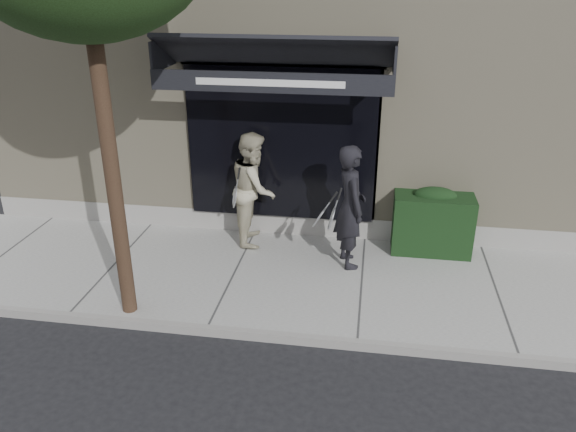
# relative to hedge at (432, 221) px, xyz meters

# --- Properties ---
(ground) EXTENTS (80.00, 80.00, 0.00)m
(ground) POSITION_rel_hedge_xyz_m (-1.10, -1.25, -0.66)
(ground) COLOR black
(ground) RESTS_ON ground
(sidewalk) EXTENTS (20.00, 3.00, 0.12)m
(sidewalk) POSITION_rel_hedge_xyz_m (-1.10, -1.25, -0.60)
(sidewalk) COLOR gray
(sidewalk) RESTS_ON ground
(curb) EXTENTS (20.00, 0.10, 0.14)m
(curb) POSITION_rel_hedge_xyz_m (-1.10, -2.80, -0.59)
(curb) COLOR gray
(curb) RESTS_ON ground
(building_facade) EXTENTS (14.30, 8.04, 5.64)m
(building_facade) POSITION_rel_hedge_xyz_m (-1.11, 3.71, 2.08)
(building_facade) COLOR tan
(building_facade) RESTS_ON ground
(hedge) EXTENTS (1.30, 0.70, 1.14)m
(hedge) POSITION_rel_hedge_xyz_m (0.00, 0.00, 0.00)
(hedge) COLOR black
(hedge) RESTS_ON sidewalk
(pedestrian_front) EXTENTS (0.91, 0.88, 1.99)m
(pedestrian_front) POSITION_rel_hedge_xyz_m (-1.35, -0.70, 0.46)
(pedestrian_front) COLOR black
(pedestrian_front) RESTS_ON sidewalk
(pedestrian_back) EXTENTS (0.86, 1.04, 1.95)m
(pedestrian_back) POSITION_rel_hedge_xyz_m (-3.02, -0.08, 0.44)
(pedestrian_back) COLOR #BFB698
(pedestrian_back) RESTS_ON sidewalk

